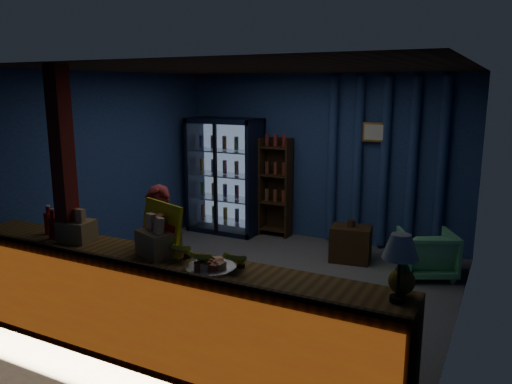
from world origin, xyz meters
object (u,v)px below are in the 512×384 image
(shopkeeper, at_px, (160,253))
(pastry_tray, at_px, (211,266))
(green_chair, at_px, (427,254))
(table_lamp, at_px, (401,249))

(shopkeeper, distance_m, pastry_tray, 1.27)
(pastry_tray, bearing_deg, shopkeeper, 147.22)
(green_chair, distance_m, pastry_tray, 3.49)
(green_chair, relative_size, table_lamp, 1.38)
(shopkeeper, height_order, table_lamp, table_lamp)
(table_lamp, bearing_deg, pastry_tray, -177.61)
(green_chair, xyz_separation_m, table_lamp, (0.25, -3.13, 1.02))
(shopkeeper, relative_size, green_chair, 2.14)
(pastry_tray, relative_size, table_lamp, 0.86)
(shopkeeper, xyz_separation_m, pastry_tray, (1.05, -0.68, 0.26))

